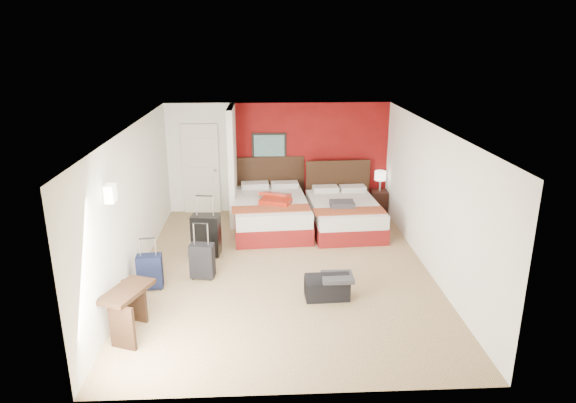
{
  "coord_description": "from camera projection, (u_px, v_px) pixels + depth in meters",
  "views": [
    {
      "loc": [
        -0.34,
        -8.1,
        3.89
      ],
      "look_at": [
        0.1,
        0.8,
        1.0
      ],
      "focal_mm": 31.82,
      "sensor_mm": 36.0,
      "label": 1
    }
  ],
  "objects": [
    {
      "name": "room_walls",
      "position": [
        208.0,
        180.0,
        9.8
      ],
      "size": [
        5.02,
        6.52,
        2.5
      ],
      "color": "white",
      "rests_on": "ground"
    },
    {
      "name": "nightstand",
      "position": [
        379.0,
        202.0,
        11.74
      ],
      "size": [
        0.41,
        0.41,
        0.53
      ],
      "primitive_type": "cube",
      "rotation": [
        0.0,
        0.0,
        -0.11
      ],
      "color": "black",
      "rests_on": "ground"
    },
    {
      "name": "table_lamp",
      "position": [
        380.0,
        181.0,
        11.59
      ],
      "size": [
        0.32,
        0.32,
        0.46
      ],
      "primitive_type": "cylinder",
      "rotation": [
        0.0,
        0.0,
        0.26
      ],
      "color": "white",
      "rests_on": "nightstand"
    },
    {
      "name": "desk",
      "position": [
        129.0,
        312.0,
        6.9
      ],
      "size": [
        0.67,
        0.9,
        0.68
      ],
      "primitive_type": "cube",
      "rotation": [
        0.0,
        0.0,
        -0.37
      ],
      "color": "black",
      "rests_on": "ground"
    },
    {
      "name": "red_accent_panel",
      "position": [
        311.0,
        158.0,
        11.63
      ],
      "size": [
        3.5,
        0.04,
        2.5
      ],
      "primitive_type": "cube",
      "color": "maroon",
      "rests_on": "ground"
    },
    {
      "name": "red_suitcase_open",
      "position": [
        275.0,
        198.0,
        10.54
      ],
      "size": [
        0.86,
        0.99,
        0.1
      ],
      "primitive_type": "cube",
      "rotation": [
        0.0,
        0.0,
        -0.37
      ],
      "color": "#A8200E",
      "rests_on": "bed_left"
    },
    {
      "name": "ground",
      "position": [
        284.0,
        270.0,
        8.91
      ],
      "size": [
        6.5,
        6.5,
        0.0
      ],
      "primitive_type": "plane",
      "color": "tan",
      "rests_on": "ground"
    },
    {
      "name": "suitcase_black",
      "position": [
        206.0,
        236.0,
        9.39
      ],
      "size": [
        0.54,
        0.38,
        0.76
      ],
      "primitive_type": "cube",
      "rotation": [
        0.0,
        0.0,
        -0.13
      ],
      "color": "black",
      "rests_on": "ground"
    },
    {
      "name": "jacket_draped",
      "position": [
        337.0,
        277.0,
        7.81
      ],
      "size": [
        0.48,
        0.41,
        0.06
      ],
      "primitive_type": "cube",
      "rotation": [
        0.0,
        0.0,
        -0.0
      ],
      "color": "#35353A",
      "rests_on": "duffel_bag"
    },
    {
      "name": "suitcase_navy",
      "position": [
        150.0,
        273.0,
        8.18
      ],
      "size": [
        0.41,
        0.28,
        0.55
      ],
      "primitive_type": "cube",
      "rotation": [
        0.0,
        0.0,
        0.09
      ],
      "color": "black",
      "rests_on": "ground"
    },
    {
      "name": "jacket_bundle",
      "position": [
        342.0,
        204.0,
        10.32
      ],
      "size": [
        0.48,
        0.39,
        0.12
      ],
      "primitive_type": "cube",
      "rotation": [
        0.0,
        0.0,
        -0.01
      ],
      "color": "#3C3B40",
      "rests_on": "bed_right"
    },
    {
      "name": "partition_wall",
      "position": [
        233.0,
        165.0,
        10.96
      ],
      "size": [
        0.12,
        1.2,
        2.5
      ],
      "primitive_type": "cube",
      "color": "silver",
      "rests_on": "ground"
    },
    {
      "name": "entry_door",
      "position": [
        201.0,
        169.0,
        11.55
      ],
      "size": [
        0.82,
        0.06,
        2.05
      ],
      "primitive_type": "cube",
      "color": "silver",
      "rests_on": "ground"
    },
    {
      "name": "bed_right",
      "position": [
        344.0,
        216.0,
        10.72
      ],
      "size": [
        1.5,
        2.06,
        0.6
      ],
      "primitive_type": "cube",
      "rotation": [
        0.0,
        0.0,
        0.06
      ],
      "color": "silver",
      "rests_on": "ground"
    },
    {
      "name": "duffel_bag",
      "position": [
        327.0,
        288.0,
        7.92
      ],
      "size": [
        0.69,
        0.39,
        0.34
      ],
      "primitive_type": "cube",
      "rotation": [
        0.0,
        0.0,
        0.04
      ],
      "color": "black",
      "rests_on": "ground"
    },
    {
      "name": "suitcase_charcoal",
      "position": [
        202.0,
        262.0,
        8.54
      ],
      "size": [
        0.42,
        0.3,
        0.58
      ],
      "primitive_type": "cube",
      "rotation": [
        0.0,
        0.0,
        -0.16
      ],
      "color": "black",
      "rests_on": "ground"
    },
    {
      "name": "bed_left",
      "position": [
        271.0,
        214.0,
        10.75
      ],
      "size": [
        1.65,
        2.26,
        0.65
      ],
      "primitive_type": "cube",
      "rotation": [
        0.0,
        0.0,
        0.06
      ],
      "color": "silver",
      "rests_on": "ground"
    }
  ]
}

